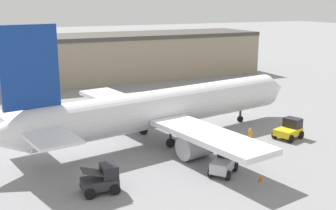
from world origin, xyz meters
The scene contains 8 objects.
ground_plane centered at (0.00, 0.00, 0.00)m, with size 400.00×400.00×0.00m, color gray.
terminal_building centered at (2.27, 36.21, 4.09)m, with size 63.26×13.13×8.17m.
airplane centered at (-0.98, -0.18, 3.34)m, with size 36.84×29.48×12.25m.
ground_crew_worker centered at (6.59, -5.40, 0.93)m, with size 0.38×0.38×1.74m.
baggage_tug centered at (0.34, -10.41, 1.15)m, with size 3.37×3.19×2.55m.
belt_loader_truck centered at (-10.01, -9.57, 1.02)m, with size 2.79×2.14×2.11m.
pushback_tug centered at (11.57, -5.48, 0.97)m, with size 3.33×2.92×2.06m.
safety_cone_near centered at (2.01, -13.13, 0.28)m, with size 0.36×0.36×0.55m.
Camera 1 is at (-18.05, -38.30, 14.09)m, focal length 45.00 mm.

